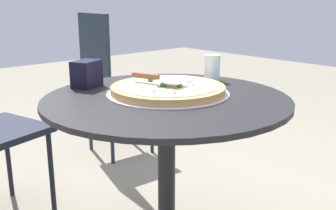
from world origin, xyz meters
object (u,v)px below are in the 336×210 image
object	(u,v)px
patio_table	(166,139)
drinking_cup	(212,68)
pizza_on_tray	(168,89)
napkin_dispenser	(87,74)
patio_chair_near	(108,77)
pizza_server	(157,78)

from	to	relation	value
patio_table	drinking_cup	xyz separation A→B (m)	(-0.07, 0.32, 0.21)
pizza_on_tray	napkin_dispenser	size ratio (longest dim) A/B	4.07
drinking_cup	patio_chair_near	size ratio (longest dim) A/B	0.12
patio_table	napkin_dispenser	distance (m)	0.40
pizza_server	napkin_dispenser	size ratio (longest dim) A/B	1.99
pizza_on_tray	napkin_dispenser	world-z (taller)	napkin_dispenser
pizza_on_tray	drinking_cup	xyz separation A→B (m)	(-0.05, 0.29, 0.04)
pizza_server	drinking_cup	distance (m)	0.31
pizza_on_tray	pizza_server	world-z (taller)	pizza_server
patio_table	pizza_server	bearing A→B (deg)	170.84
pizza_on_tray	pizza_server	xyz separation A→B (m)	(-0.03, -0.02, 0.04)
drinking_cup	patio_table	bearing A→B (deg)	-76.97
pizza_on_tray	patio_table	bearing A→B (deg)	-49.93
pizza_server	patio_chair_near	bearing A→B (deg)	154.91
napkin_dispenser	patio_chair_near	world-z (taller)	patio_chair_near
pizza_server	drinking_cup	size ratio (longest dim) A/B	2.00
patio_table	pizza_on_tray	bearing A→B (deg)	130.07
pizza_server	drinking_cup	world-z (taller)	drinking_cup
patio_chair_near	pizza_server	bearing A→B (deg)	-25.09
drinking_cup	patio_chair_near	bearing A→B (deg)	169.92
napkin_dispenser	drinking_cup	bearing A→B (deg)	-52.08
pizza_on_tray	drinking_cup	world-z (taller)	drinking_cup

